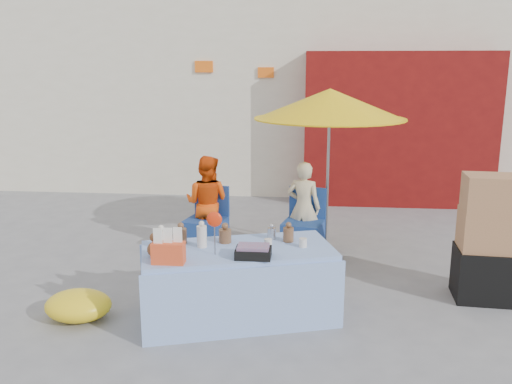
# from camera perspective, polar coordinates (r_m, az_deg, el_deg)

# --- Properties ---
(ground) EXTENTS (80.00, 80.00, 0.00)m
(ground) POSITION_cam_1_polar(r_m,az_deg,el_deg) (5.76, -1.51, -11.09)
(ground) COLOR slate
(ground) RESTS_ON ground
(backdrop) EXTENTS (14.00, 8.00, 7.80)m
(backdrop) POSITION_cam_1_polar(r_m,az_deg,el_deg) (12.75, 5.03, 16.41)
(backdrop) COLOR silver
(backdrop) RESTS_ON ground
(market_table) EXTENTS (1.99, 1.34, 1.10)m
(market_table) POSITION_cam_1_polar(r_m,az_deg,el_deg) (5.22, -1.97, -9.45)
(market_table) COLOR #85A9D6
(market_table) RESTS_ON ground
(chair_left) EXTENTS (0.58, 0.57, 0.85)m
(chair_left) POSITION_cam_1_polar(r_m,az_deg,el_deg) (7.03, -5.27, -4.35)
(chair_left) COLOR navy
(chair_left) RESTS_ON ground
(chair_right) EXTENTS (0.58, 0.57, 0.85)m
(chair_right) POSITION_cam_1_polar(r_m,az_deg,el_deg) (6.92, 4.99, -4.65)
(chair_right) COLOR navy
(chair_right) RESTS_ON ground
(vendor_orange) EXTENTS (0.70, 0.60, 1.25)m
(vendor_orange) POSITION_cam_1_polar(r_m,az_deg,el_deg) (7.06, -5.16, -1.17)
(vendor_orange) COLOR #E94A0C
(vendor_orange) RESTS_ON ground
(vendor_beige) EXTENTS (0.49, 0.38, 1.19)m
(vendor_beige) POSITION_cam_1_polar(r_m,az_deg,el_deg) (6.95, 5.03, -1.64)
(vendor_beige) COLOR beige
(vendor_beige) RESTS_ON ground
(umbrella) EXTENTS (1.90, 1.90, 2.09)m
(umbrella) POSITION_cam_1_polar(r_m,az_deg,el_deg) (6.90, 7.78, 9.10)
(umbrella) COLOR gray
(umbrella) RESTS_ON ground
(box_stack) EXTENTS (0.63, 0.53, 1.31)m
(box_stack) POSITION_cam_1_polar(r_m,az_deg,el_deg) (6.01, 23.18, -4.97)
(box_stack) COLOR black
(box_stack) RESTS_ON ground
(tarp_bundle) EXTENTS (0.79, 0.72, 0.29)m
(tarp_bundle) POSITION_cam_1_polar(r_m,az_deg,el_deg) (5.52, -18.20, -11.27)
(tarp_bundle) COLOR yellow
(tarp_bundle) RESTS_ON ground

